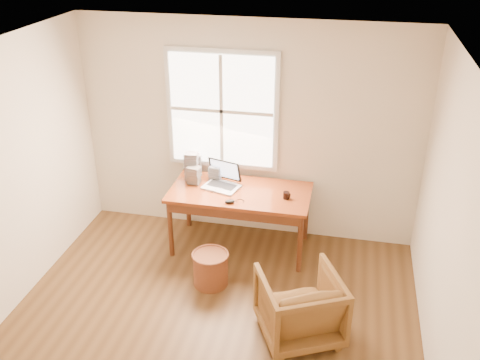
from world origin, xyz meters
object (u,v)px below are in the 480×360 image
(coffee_mug, at_px, (286,195))
(armchair, at_px, (300,306))
(desk, at_px, (240,193))
(cd_stack_a, at_px, (195,164))
(laptop, at_px, (221,177))
(wicker_stool, at_px, (211,269))

(coffee_mug, bearing_deg, armchair, -93.50)
(armchair, distance_m, coffee_mug, 1.38)
(desk, xyz_separation_m, cd_stack_a, (-0.61, 0.32, 0.15))
(laptop, bearing_deg, armchair, -35.58)
(desk, bearing_deg, wicker_stool, -101.62)
(armchair, height_order, coffee_mug, coffee_mug)
(coffee_mug, bearing_deg, wicker_stool, -152.28)
(laptop, distance_m, cd_stack_a, 0.48)
(desk, relative_size, wicker_stool, 4.33)
(laptop, height_order, cd_stack_a, laptop)
(armchair, xyz_separation_m, coffee_mug, (-0.32, 1.27, 0.46))
(laptop, xyz_separation_m, cd_stack_a, (-0.39, 0.29, -0.01))
(wicker_stool, xyz_separation_m, cd_stack_a, (-0.46, 1.08, 0.69))
(laptop, bearing_deg, cd_stack_a, 159.44)
(desk, distance_m, laptop, 0.28)
(wicker_stool, distance_m, cd_stack_a, 1.36)
(desk, relative_size, laptop, 4.17)
(armchair, bearing_deg, wicker_stool, -55.15)
(wicker_stool, xyz_separation_m, coffee_mug, (0.69, 0.70, 0.60))
(desk, xyz_separation_m, coffee_mug, (0.54, -0.07, 0.06))
(desk, relative_size, coffee_mug, 20.14)
(armchair, distance_m, cd_stack_a, 2.27)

